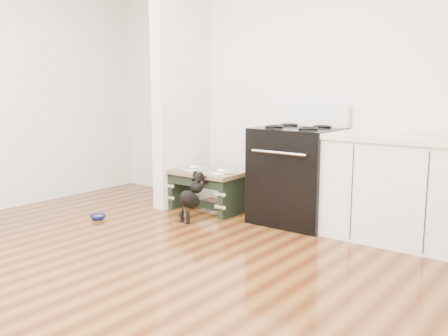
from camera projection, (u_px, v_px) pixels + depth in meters
ground at (102, 285)px, 3.33m from camera, size 5.00×5.00×0.00m
room_shell at (92, 36)px, 3.06m from camera, size 5.00×5.00×5.00m
partition_wall at (182, 82)px, 5.45m from camera, size 0.15×0.80×2.70m
oven_range at (297, 174)px, 4.79m from camera, size 0.76×0.69×1.14m
cabinet_run at (400, 189)px, 4.21m from camera, size 1.24×0.64×0.91m
dog_feeder at (205, 182)px, 5.24m from camera, size 0.79×0.42×0.45m
puppy at (193, 194)px, 4.88m from camera, size 0.14×0.40×0.48m
floor_bowl at (98, 217)px, 4.95m from camera, size 0.16×0.16×0.05m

